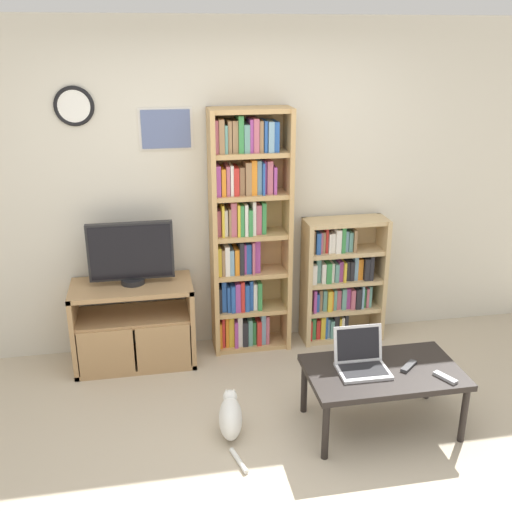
% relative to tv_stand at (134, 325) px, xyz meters
% --- Properties ---
extents(ground_plane, '(18.00, 18.00, 0.00)m').
position_rel_tv_stand_xyz_m(ground_plane, '(0.77, -1.52, -0.33)').
color(ground_plane, '#BCAD93').
extents(wall_back, '(6.21, 0.09, 2.60)m').
position_rel_tv_stand_xyz_m(wall_back, '(0.77, 0.30, 0.97)').
color(wall_back, beige).
rests_on(wall_back, ground_plane).
extents(tv_stand, '(0.92, 0.46, 0.67)m').
position_rel_tv_stand_xyz_m(tv_stand, '(0.00, 0.00, 0.00)').
color(tv_stand, tan).
rests_on(tv_stand, ground_plane).
extents(television, '(0.64, 0.18, 0.49)m').
position_rel_tv_stand_xyz_m(television, '(0.02, 0.04, 0.58)').
color(television, black).
rests_on(television, tv_stand).
extents(bookshelf_tall, '(0.63, 0.28, 1.96)m').
position_rel_tv_stand_xyz_m(bookshelf_tall, '(0.91, 0.13, 0.65)').
color(bookshelf_tall, tan).
rests_on(bookshelf_tall, ground_plane).
extents(bookshelf_short, '(0.68, 0.27, 1.06)m').
position_rel_tv_stand_xyz_m(bookshelf_short, '(1.70, 0.14, 0.19)').
color(bookshelf_short, tan).
rests_on(bookshelf_short, ground_plane).
extents(coffee_table, '(0.99, 0.59, 0.43)m').
position_rel_tv_stand_xyz_m(coffee_table, '(1.59, -1.14, 0.05)').
color(coffee_table, black).
rests_on(coffee_table, ground_plane).
extents(laptop, '(0.33, 0.29, 0.26)m').
position_rel_tv_stand_xyz_m(laptop, '(1.45, -1.09, 0.16)').
color(laptop, silver).
rests_on(laptop, coffee_table).
extents(remote_near_laptop, '(0.15, 0.14, 0.02)m').
position_rel_tv_stand_xyz_m(remote_near_laptop, '(1.76, -1.14, 0.10)').
color(remote_near_laptop, '#38383A').
rests_on(remote_near_laptop, coffee_table).
extents(remote_far_from_laptop, '(0.11, 0.16, 0.02)m').
position_rel_tv_stand_xyz_m(remote_far_from_laptop, '(1.93, -1.32, 0.10)').
color(remote_far_from_laptop, '#99999E').
rests_on(remote_far_from_laptop, coffee_table).
extents(cat, '(0.19, 0.55, 0.30)m').
position_rel_tv_stand_xyz_m(cat, '(0.60, -1.05, -0.20)').
color(cat, white).
rests_on(cat, ground_plane).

